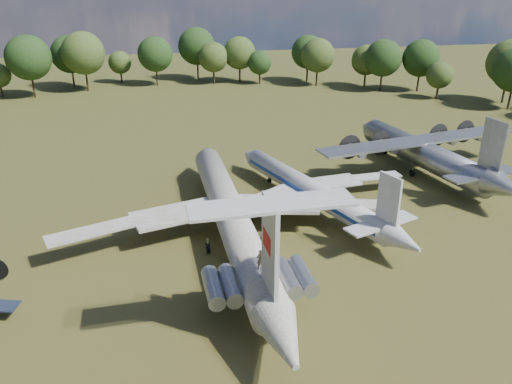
{
  "coord_description": "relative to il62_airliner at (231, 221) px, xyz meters",
  "views": [
    {
      "loc": [
        -3.27,
        -52.58,
        28.54
      ],
      "look_at": [
        7.17,
        -0.03,
        5.0
      ],
      "focal_mm": 35.0,
      "sensor_mm": 36.0,
      "label": 1
    }
  ],
  "objects": [
    {
      "name": "ground",
      "position": [
        -3.83,
        2.22,
        -2.56
      ],
      "size": [
        300.0,
        300.0,
        0.0
      ],
      "primitive_type": "plane",
      "color": "#273E14",
      "rests_on": "ground"
    },
    {
      "name": "il62_airliner",
      "position": [
        0.0,
        0.0,
        0.0
      ],
      "size": [
        41.7,
        53.36,
        5.11
      ],
      "primitive_type": null,
      "rotation": [
        0.0,
        0.0,
        0.03
      ],
      "color": "silver",
      "rests_on": "ground"
    },
    {
      "name": "tu104_jet",
      "position": [
        11.62,
        6.9,
        -0.6
      ],
      "size": [
        40.83,
        46.81,
        3.92
      ],
      "primitive_type": null,
      "rotation": [
        0.0,
        0.0,
        0.34
      ],
      "color": "silver",
      "rests_on": "ground"
    },
    {
      "name": "an12_transport",
      "position": [
        32.36,
        15.96,
        -0.03
      ],
      "size": [
        40.71,
        43.95,
        5.05
      ],
      "primitive_type": null,
      "rotation": [
        0.0,
        0.0,
        0.18
      ],
      "color": "#A7AAAF",
      "rests_on": "ground"
    },
    {
      "name": "person_on_il62",
      "position": [
        0.44,
        -14.32,
        3.48
      ],
      "size": [
        0.69,
        0.48,
        1.84
      ],
      "primitive_type": "imported",
      "rotation": [
        0.0,
        0.0,
        3.2
      ],
      "color": "olive",
      "rests_on": "il62_airliner"
    }
  ]
}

